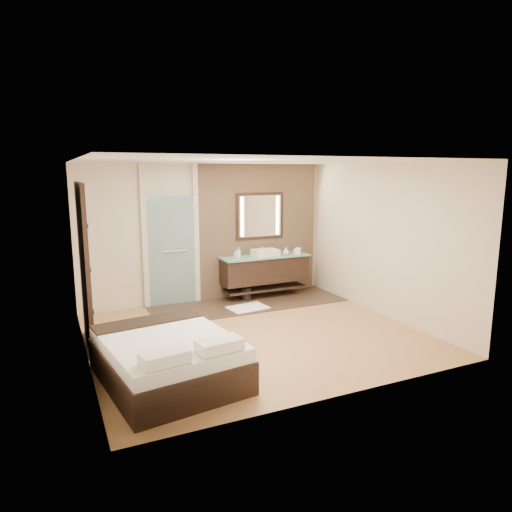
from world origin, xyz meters
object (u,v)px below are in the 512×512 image
vanity (265,269)px  mirror_unit (260,216)px  bed (168,358)px  waste_bin (246,294)px

vanity → mirror_unit: mirror_unit is taller
mirror_unit → bed: size_ratio=0.53×
mirror_unit → waste_bin: mirror_unit is taller
vanity → bed: (-2.75, -2.97, -0.29)m
bed → waste_bin: 3.71m
mirror_unit → bed: bearing=-130.6°
bed → mirror_unit: bearing=41.5°
vanity → bed: 4.05m
mirror_unit → waste_bin: 1.61m
bed → waste_bin: bed is taller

